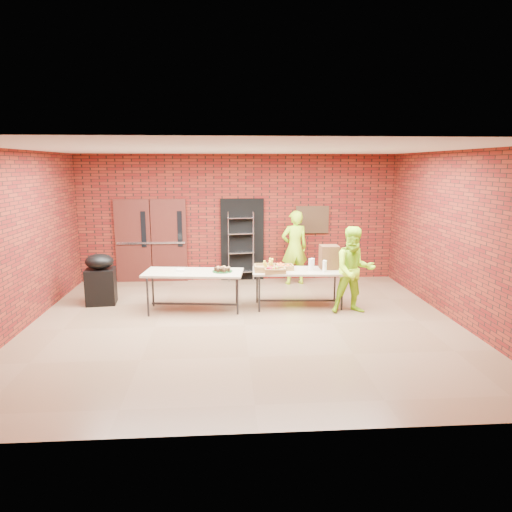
{
  "coord_description": "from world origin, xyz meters",
  "views": [
    {
      "loc": [
        -0.34,
        -8.06,
        2.92
      ],
      "look_at": [
        0.31,
        1.4,
        1.03
      ],
      "focal_mm": 32.0,
      "sensor_mm": 36.0,
      "label": 1
    }
  ],
  "objects_px": {
    "table_right": "(299,273)",
    "coffee_dispenser": "(329,257)",
    "volunteer_man": "(354,270)",
    "wire_rack": "(241,247)",
    "table_left": "(193,275)",
    "covered_grill": "(101,279)",
    "volunteer_woman": "(295,248)"
  },
  "relations": [
    {
      "from": "table_right",
      "to": "coffee_dispenser",
      "type": "bearing_deg",
      "value": 11.71
    },
    {
      "from": "coffee_dispenser",
      "to": "volunteer_man",
      "type": "bearing_deg",
      "value": -55.78
    },
    {
      "from": "wire_rack",
      "to": "table_left",
      "type": "xyz_separation_m",
      "value": [
        -1.05,
        -2.36,
        -0.14
      ]
    },
    {
      "from": "table_right",
      "to": "table_left",
      "type": "bearing_deg",
      "value": -173.18
    },
    {
      "from": "covered_grill",
      "to": "volunteer_woman",
      "type": "relative_size",
      "value": 0.59
    },
    {
      "from": "table_left",
      "to": "volunteer_woman",
      "type": "height_order",
      "value": "volunteer_woman"
    },
    {
      "from": "table_right",
      "to": "volunteer_woman",
      "type": "xyz_separation_m",
      "value": [
        0.19,
        1.86,
        0.2
      ]
    },
    {
      "from": "coffee_dispenser",
      "to": "volunteer_woman",
      "type": "distance_m",
      "value": 1.83
    },
    {
      "from": "wire_rack",
      "to": "covered_grill",
      "type": "relative_size",
      "value": 1.63
    },
    {
      "from": "table_left",
      "to": "covered_grill",
      "type": "height_order",
      "value": "covered_grill"
    },
    {
      "from": "wire_rack",
      "to": "coffee_dispenser",
      "type": "distance_m",
      "value": 2.8
    },
    {
      "from": "table_left",
      "to": "volunteer_woman",
      "type": "xyz_separation_m",
      "value": [
        2.36,
        1.97,
        0.18
      ]
    },
    {
      "from": "table_right",
      "to": "volunteer_woman",
      "type": "distance_m",
      "value": 1.88
    },
    {
      "from": "table_right",
      "to": "coffee_dispenser",
      "type": "distance_m",
      "value": 0.73
    },
    {
      "from": "wire_rack",
      "to": "table_left",
      "type": "bearing_deg",
      "value": -122.44
    },
    {
      "from": "wire_rack",
      "to": "table_right",
      "type": "height_order",
      "value": "wire_rack"
    },
    {
      "from": "coffee_dispenser",
      "to": "table_right",
      "type": "bearing_deg",
      "value": -172.15
    },
    {
      "from": "covered_grill",
      "to": "table_left",
      "type": "bearing_deg",
      "value": -22.22
    },
    {
      "from": "coffee_dispenser",
      "to": "volunteer_woman",
      "type": "height_order",
      "value": "volunteer_woman"
    },
    {
      "from": "covered_grill",
      "to": "volunteer_woman",
      "type": "bearing_deg",
      "value": 11.69
    },
    {
      "from": "table_left",
      "to": "volunteer_man",
      "type": "height_order",
      "value": "volunteer_man"
    },
    {
      "from": "table_left",
      "to": "volunteer_man",
      "type": "xyz_separation_m",
      "value": [
        3.2,
        -0.36,
        0.13
      ]
    },
    {
      "from": "coffee_dispenser",
      "to": "volunteer_man",
      "type": "height_order",
      "value": "volunteer_man"
    },
    {
      "from": "coffee_dispenser",
      "to": "table_left",
      "type": "bearing_deg",
      "value": -175.91
    },
    {
      "from": "volunteer_woman",
      "to": "volunteer_man",
      "type": "relative_size",
      "value": 1.05
    },
    {
      "from": "wire_rack",
      "to": "volunteer_woman",
      "type": "distance_m",
      "value": 1.37
    },
    {
      "from": "table_left",
      "to": "coffee_dispenser",
      "type": "distance_m",
      "value": 2.84
    },
    {
      "from": "table_right",
      "to": "volunteer_man",
      "type": "height_order",
      "value": "volunteer_man"
    },
    {
      "from": "table_right",
      "to": "coffee_dispenser",
      "type": "relative_size",
      "value": 3.96
    },
    {
      "from": "covered_grill",
      "to": "volunteer_man",
      "type": "relative_size",
      "value": 0.63
    },
    {
      "from": "wire_rack",
      "to": "table_left",
      "type": "height_order",
      "value": "wire_rack"
    },
    {
      "from": "coffee_dispenser",
      "to": "covered_grill",
      "type": "distance_m",
      "value": 4.86
    }
  ]
}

